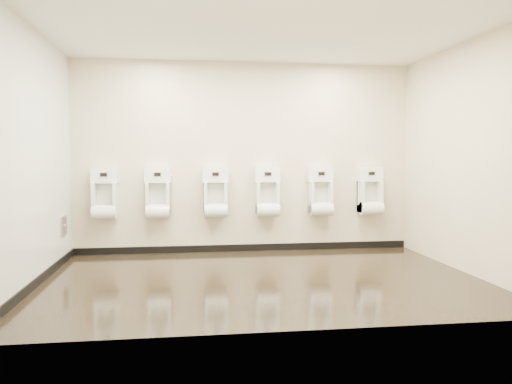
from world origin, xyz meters
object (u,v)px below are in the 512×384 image
urinal_2 (215,196)px  urinal_5 (370,195)px  urinal_0 (105,197)px  urinal_4 (320,195)px  access_panel (64,226)px  urinal_1 (158,197)px  urinal_3 (267,196)px

urinal_2 → urinal_5: bearing=0.0°
urinal_0 → urinal_4: size_ratio=1.00×
access_panel → urinal_4: bearing=6.7°
access_panel → urinal_2: size_ratio=0.35×
urinal_0 → urinal_1: (0.74, 0.00, 0.00)m
urinal_0 → urinal_1: size_ratio=1.00×
access_panel → urinal_1: (1.21, 0.42, 0.34)m
urinal_0 → urinal_3: same height
urinal_4 → urinal_1: bearing=180.0°
access_panel → urinal_4: urinal_4 is taller
urinal_1 → urinal_3: bearing=0.0°
urinal_1 → urinal_3: size_ratio=1.00×
urinal_3 → urinal_5: bearing=0.0°
urinal_1 → urinal_5: 3.17m
access_panel → urinal_3: urinal_3 is taller
urinal_0 → urinal_2: (1.56, 0.00, 0.00)m
urinal_1 → urinal_5: bearing=0.0°
urinal_0 → urinal_2: same height
urinal_0 → urinal_4: same height
access_panel → urinal_2: urinal_2 is taller
urinal_3 → urinal_2: bearing=180.0°
urinal_1 → urinal_0: bearing=180.0°
urinal_2 → urinal_5: same height
urinal_3 → urinal_5: (1.58, 0.00, 0.00)m
urinal_2 → urinal_0: bearing=180.0°
urinal_4 → urinal_3: bearing=180.0°
urinal_2 → urinal_5: (2.35, 0.00, 0.00)m
urinal_0 → urinal_4: bearing=0.0°
urinal_4 → urinal_5: same height
urinal_0 → urinal_1: same height
urinal_3 → urinal_4: size_ratio=1.00×
urinal_5 → urinal_1: bearing=180.0°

